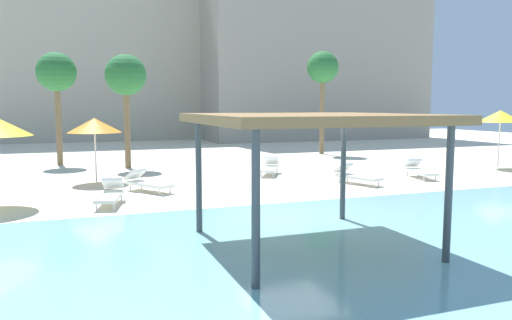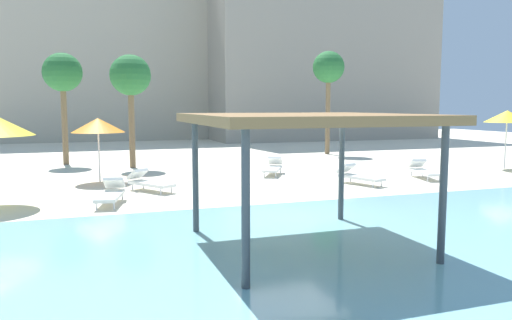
{
  "view_description": "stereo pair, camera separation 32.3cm",
  "coord_description": "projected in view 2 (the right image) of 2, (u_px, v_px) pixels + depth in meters",
  "views": [
    {
      "loc": [
        -5.31,
        -11.69,
        2.9
      ],
      "look_at": [
        -0.25,
        2.0,
        1.3
      ],
      "focal_mm": 34.35,
      "sensor_mm": 36.0,
      "label": 1
    },
    {
      "loc": [
        -5.01,
        -11.8,
        2.9
      ],
      "look_at": [
        -0.25,
        2.0,
        1.3
      ],
      "focal_mm": 34.35,
      "sensor_mm": 36.0,
      "label": 2
    }
  ],
  "objects": [
    {
      "name": "lagoon_water",
      "position": [
        413.0,
        282.0,
        8.09
      ],
      "size": [
        44.0,
        13.5,
        0.04
      ],
      "primitive_type": "cube",
      "color": "#7AB7C1",
      "rests_on": "ground"
    },
    {
      "name": "lounge_chair_0",
      "position": [
        111.0,
        193.0,
        14.61
      ],
      "size": [
        1.01,
        1.98,
        0.74
      ],
      "rotation": [
        0.0,
        0.0,
        -1.8
      ],
      "color": "white",
      "rests_on": "ground"
    },
    {
      "name": "palm_tree_2",
      "position": [
        329.0,
        70.0,
        29.35
      ],
      "size": [
        1.9,
        1.9,
        6.2
      ],
      "color": "brown",
      "rests_on": "ground"
    },
    {
      "name": "hotel_block_0",
      "position": [
        88.0,
        45.0,
        44.13
      ],
      "size": [
        20.8,
        10.41,
        16.77
      ],
      "primitive_type": "cube",
      "color": "#B2A893",
      "rests_on": "ground"
    },
    {
      "name": "palm_tree_1",
      "position": [
        130.0,
        77.0,
        22.79
      ],
      "size": [
        1.9,
        1.9,
        5.3
      ],
      "color": "brown",
      "rests_on": "ground"
    },
    {
      "name": "lounge_chair_4",
      "position": [
        423.0,
        170.0,
        19.8
      ],
      "size": [
        0.98,
        1.98,
        0.74
      ],
      "rotation": [
        0.0,
        0.0,
        -1.78
      ],
      "color": "white",
      "rests_on": "ground"
    },
    {
      "name": "beach_umbrella_yellow_0",
      "position": [
        507.0,
        116.0,
        22.64
      ],
      "size": [
        2.02,
        2.02,
        2.72
      ],
      "color": "silver",
      "rests_on": "ground"
    },
    {
      "name": "shade_pavilion",
      "position": [
        306.0,
        122.0,
        9.84
      ],
      "size": [
        4.44,
        4.44,
        2.75
      ],
      "color": "#42474C",
      "rests_on": "ground"
    },
    {
      "name": "lounge_chair_3",
      "position": [
        358.0,
        175.0,
        18.31
      ],
      "size": [
        1.22,
        1.99,
        0.74
      ],
      "rotation": [
        0.0,
        0.0,
        -1.22
      ],
      "color": "white",
      "rests_on": "ground"
    },
    {
      "name": "ground_plane",
      "position": [
        289.0,
        216.0,
        13.02
      ],
      "size": [
        80.0,
        80.0,
        0.0
      ],
      "primitive_type": "plane",
      "color": "beige"
    },
    {
      "name": "palm_tree_3",
      "position": [
        62.0,
        75.0,
        24.06
      ],
      "size": [
        1.9,
        1.9,
        5.52
      ],
      "color": "brown",
      "rests_on": "ground"
    },
    {
      "name": "hotel_block_1",
      "position": [
        319.0,
        47.0,
        44.28
      ],
      "size": [
        20.02,
        8.41,
        16.56
      ],
      "primitive_type": "cube",
      "color": "#9E9384",
      "rests_on": "ground"
    },
    {
      "name": "beach_umbrella_orange_3",
      "position": [
        98.0,
        125.0,
        18.71
      ],
      "size": [
        2.01,
        2.01,
        2.46
      ],
      "color": "silver",
      "rests_on": "ground"
    },
    {
      "name": "lounge_chair_1",
      "position": [
        273.0,
        167.0,
        20.85
      ],
      "size": [
        1.45,
        1.95,
        0.74
      ],
      "rotation": [
        0.0,
        0.0,
        -2.08
      ],
      "color": "white",
      "rests_on": "ground"
    },
    {
      "name": "lounge_chair_5",
      "position": [
        148.0,
        182.0,
        16.81
      ],
      "size": [
        1.55,
        1.91,
        0.74
      ],
      "rotation": [
        0.0,
        0.0,
        -0.98
      ],
      "color": "white",
      "rests_on": "ground"
    }
  ]
}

